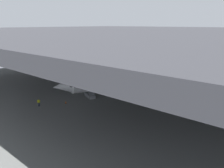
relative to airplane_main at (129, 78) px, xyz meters
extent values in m
plane|color=slate|center=(-0.87, -1.67, -3.49)|extent=(110.00, 110.00, 0.00)
cylinder|color=#4C4F54|center=(-24.46, 18.15, 3.49)|extent=(1.45, 1.45, 13.97)
cube|color=#38383D|center=(-0.87, 12.08, 11.08)|extent=(121.00, 99.00, 1.20)
cube|color=#4C4F54|center=(-0.87, -12.67, 10.08)|extent=(115.50, 0.50, 0.70)
cube|color=#4C4F54|center=(-0.87, 28.58, 10.08)|extent=(115.50, 0.50, 0.70)
cylinder|color=white|center=(-0.25, -0.58, 0.02)|extent=(14.87, 27.73, 3.83)
cone|color=white|center=(-6.61, -15.27, 0.02)|extent=(5.27, 5.71, 3.76)
cube|color=black|center=(-5.65, -13.05, 0.50)|extent=(4.05, 3.76, 0.84)
cone|color=white|center=(6.11, 14.11, 0.40)|extent=(5.42, 6.92, 3.26)
cube|color=#19592D|center=(5.15, 11.89, 5.07)|extent=(1.88, 3.93, 6.27)
cube|color=white|center=(7.19, 9.86, 0.60)|extent=(5.72, 4.81, 0.16)
cube|color=white|center=(2.27, 11.99, 0.60)|extent=(5.72, 4.81, 0.16)
cube|color=white|center=(10.70, -0.28, -0.36)|extent=(17.47, 12.76, 0.24)
cylinder|color=#9EA3A8|center=(8.10, -1.43, -1.03)|extent=(4.16, 5.52, 2.38)
cube|color=white|center=(-7.52, 7.61, -0.36)|extent=(17.47, 12.76, 0.24)
cylinder|color=#9EA3A8|center=(-6.59, 4.93, -1.03)|extent=(4.16, 5.52, 2.38)
cube|color=#19592D|center=(-0.25, -0.58, 0.31)|extent=(14.11, 25.85, 0.16)
cylinder|color=#9EA3A8|center=(-4.06, -9.37, -2.24)|extent=(0.20, 0.20, 1.15)
cylinder|color=black|center=(-4.06, -9.37, -3.04)|extent=(0.63, 0.95, 0.90)
cylinder|color=#9EA3A8|center=(3.16, 0.98, -2.24)|extent=(0.20, 0.20, 1.15)
cylinder|color=black|center=(3.16, 0.98, -3.04)|extent=(0.63, 0.95, 0.90)
cylinder|color=#9EA3A8|center=(-1.45, 2.98, -2.24)|extent=(0.20, 0.20, 1.15)
cylinder|color=black|center=(-1.45, 2.98, -3.04)|extent=(0.63, 0.95, 0.90)
cube|color=slate|center=(-4.64, -9.31, -3.14)|extent=(4.15, 2.92, 0.70)
cube|color=slate|center=(-4.64, -9.31, -1.29)|extent=(3.82, 2.62, 3.10)
cube|color=slate|center=(-6.25, -8.61, 0.21)|extent=(1.53, 1.63, 0.12)
cylinder|color=black|center=(-6.49, -9.16, 0.71)|extent=(0.06, 0.06, 1.00)
cylinder|color=black|center=(-6.01, -8.06, 0.71)|extent=(0.06, 0.06, 1.00)
cylinder|color=black|center=(-6.37, -9.32, -3.34)|extent=(0.32, 0.23, 0.30)
cylinder|color=black|center=(-5.81, -8.04, -3.34)|extent=(0.32, 0.23, 0.30)
cylinder|color=black|center=(-3.46, -10.58, -3.34)|extent=(0.32, 0.23, 0.30)
cylinder|color=black|center=(-2.90, -9.30, -3.34)|extent=(0.32, 0.23, 0.30)
cylinder|color=#232838|center=(-8.14, -20.53, -3.08)|extent=(0.14, 0.14, 0.83)
cylinder|color=#232838|center=(-8.22, -20.69, -3.08)|extent=(0.14, 0.14, 0.83)
cube|color=yellow|center=(-8.18, -20.61, -2.37)|extent=(0.35, 0.42, 0.59)
cylinder|color=yellow|center=(-8.08, -20.40, -2.34)|extent=(0.09, 0.09, 0.56)
cylinder|color=yellow|center=(-8.28, -20.82, -2.34)|extent=(0.09, 0.09, 0.56)
sphere|color=#8C6647|center=(-8.18, -20.61, -1.96)|extent=(0.22, 0.22, 0.22)
cylinder|color=#232838|center=(-6.05, -5.89, -3.10)|extent=(0.14, 0.14, 0.79)
cylinder|color=#232838|center=(-6.18, -6.01, -3.10)|extent=(0.14, 0.14, 0.79)
cube|color=orange|center=(-6.12, -5.95, -2.42)|extent=(0.41, 0.41, 0.56)
cylinder|color=orange|center=(-5.95, -5.79, -2.39)|extent=(0.09, 0.09, 0.53)
cylinder|color=orange|center=(-6.29, -6.11, -2.39)|extent=(0.09, 0.09, 0.53)
sphere|color=tan|center=(-6.12, -5.95, -2.02)|extent=(0.21, 0.21, 0.21)
cylinder|color=white|center=(-17.92, 31.90, -0.39)|extent=(22.56, 7.48, 3.01)
cone|color=white|center=(-5.62, 34.44, -0.39)|extent=(4.13, 3.62, 2.95)
cube|color=black|center=(-7.48, 34.05, -0.02)|extent=(2.58, 2.93, 0.66)
cone|color=white|center=(-30.22, 29.36, -0.09)|extent=(5.23, 3.48, 2.56)
cube|color=#1972B2|center=(-28.36, 29.75, 3.57)|extent=(3.26, 0.90, 4.92)
cube|color=white|center=(-27.98, 31.97, 0.06)|extent=(3.18, 4.24, 0.16)
cube|color=white|center=(-27.13, 27.85, 0.06)|extent=(3.18, 4.24, 0.16)
cube|color=white|center=(-23.05, 38.80, -0.69)|extent=(7.90, 13.42, 0.24)
cylinder|color=#9EA3A8|center=(-21.15, 37.65, -1.22)|extent=(4.20, 2.62, 1.86)
cube|color=white|center=(-19.90, 23.54, -0.69)|extent=(7.90, 13.42, 0.24)
cylinder|color=#9EA3A8|center=(-18.61, 25.35, -1.22)|extent=(4.20, 2.62, 1.86)
cube|color=#1972B2|center=(-17.92, 31.90, -0.17)|extent=(20.96, 7.20, 0.16)
cylinder|color=#9EA3A8|center=(-10.56, 33.42, -2.24)|extent=(0.20, 0.20, 1.15)
cylinder|color=black|center=(-10.56, 33.42, -3.04)|extent=(0.94, 0.48, 0.90)
cylinder|color=#9EA3A8|center=(-20.49, 33.52, -2.24)|extent=(0.20, 0.20, 1.15)
cylinder|color=black|center=(-20.49, 33.52, -3.04)|extent=(0.94, 0.48, 0.90)
cylinder|color=#9EA3A8|center=(-19.64, 29.40, -2.24)|extent=(0.20, 0.20, 1.15)
cylinder|color=black|center=(-19.64, 29.40, -3.04)|extent=(0.94, 0.48, 0.90)
cube|color=black|center=(-5.35, -15.85, -3.47)|extent=(0.36, 0.36, 0.04)
cone|color=orange|center=(-5.35, -15.85, -3.17)|extent=(0.30, 0.30, 0.56)
camera|label=1|loc=(31.55, -43.61, 13.27)|focal=35.41mm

